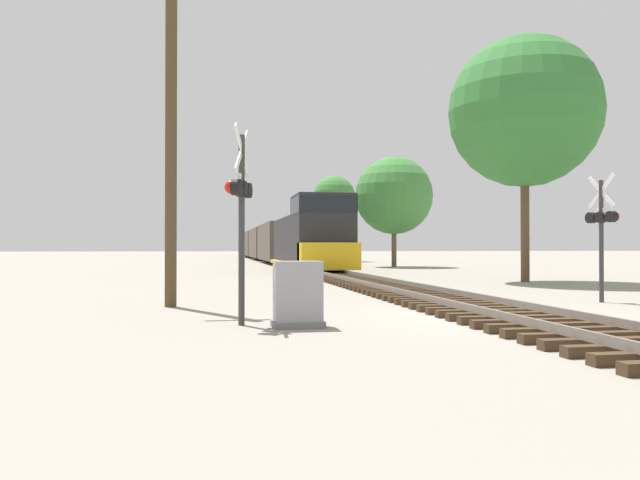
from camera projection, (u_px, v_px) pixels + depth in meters
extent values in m
plane|color=gray|center=(501.00, 318.00, 13.01)|extent=(400.00, 400.00, 0.00)
cube|color=#42301E|center=(622.00, 343.00, 9.17)|extent=(2.60, 0.22, 0.16)
cube|color=#42301E|center=(597.00, 337.00, 9.76)|extent=(2.60, 0.22, 0.16)
cube|color=#42301E|center=(575.00, 332.00, 10.35)|extent=(2.60, 0.22, 0.16)
cube|color=#42301E|center=(555.00, 327.00, 10.94)|extent=(2.60, 0.22, 0.16)
cube|color=#42301E|center=(538.00, 323.00, 11.53)|extent=(2.60, 0.22, 0.16)
cube|color=#42301E|center=(522.00, 319.00, 12.12)|extent=(2.60, 0.22, 0.16)
cube|color=#42301E|center=(508.00, 316.00, 12.71)|extent=(2.60, 0.22, 0.16)
cube|color=#42301E|center=(494.00, 313.00, 13.30)|extent=(2.60, 0.22, 0.16)
cube|color=#42301E|center=(482.00, 310.00, 13.90)|extent=(2.60, 0.22, 0.16)
cube|color=#42301E|center=(471.00, 308.00, 14.49)|extent=(2.60, 0.22, 0.16)
cube|color=#42301E|center=(461.00, 305.00, 15.08)|extent=(2.60, 0.22, 0.16)
cube|color=#42301E|center=(452.00, 303.00, 15.67)|extent=(2.60, 0.22, 0.16)
cube|color=#42301E|center=(443.00, 301.00, 16.26)|extent=(2.60, 0.22, 0.16)
cube|color=#42301E|center=(435.00, 299.00, 16.85)|extent=(2.60, 0.22, 0.16)
cube|color=#42301E|center=(427.00, 297.00, 17.44)|extent=(2.60, 0.22, 0.16)
cube|color=#42301E|center=(420.00, 296.00, 18.03)|extent=(2.60, 0.22, 0.16)
cube|color=#42301E|center=(414.00, 294.00, 18.62)|extent=(2.60, 0.22, 0.16)
cube|color=#42301E|center=(408.00, 293.00, 19.22)|extent=(2.60, 0.22, 0.16)
cube|color=#42301E|center=(402.00, 291.00, 19.81)|extent=(2.60, 0.22, 0.16)
cube|color=#42301E|center=(396.00, 290.00, 20.40)|extent=(2.60, 0.22, 0.16)
cube|color=#42301E|center=(391.00, 289.00, 20.99)|extent=(2.60, 0.22, 0.16)
cube|color=#42301E|center=(386.00, 288.00, 21.58)|extent=(2.60, 0.22, 0.16)
cube|color=#42301E|center=(381.00, 287.00, 22.17)|extent=(2.60, 0.22, 0.16)
cube|color=#42301E|center=(377.00, 286.00, 22.76)|extent=(2.60, 0.22, 0.16)
cube|color=#42301E|center=(373.00, 285.00, 23.35)|extent=(2.60, 0.22, 0.16)
cube|color=#42301E|center=(369.00, 284.00, 23.94)|extent=(2.60, 0.22, 0.16)
cube|color=#42301E|center=(365.00, 283.00, 24.54)|extent=(2.60, 0.22, 0.16)
cube|color=#42301E|center=(361.00, 282.00, 25.13)|extent=(2.60, 0.22, 0.16)
cube|color=#42301E|center=(358.00, 281.00, 25.72)|extent=(2.60, 0.22, 0.16)
cube|color=#42301E|center=(355.00, 280.00, 26.31)|extent=(2.60, 0.22, 0.16)
cube|color=#42301E|center=(352.00, 280.00, 26.90)|extent=(2.60, 0.22, 0.16)
cube|color=#42301E|center=(349.00, 279.00, 27.49)|extent=(2.60, 0.22, 0.16)
cube|color=#42301E|center=(346.00, 278.00, 28.08)|extent=(2.60, 0.22, 0.16)
cube|color=#42301E|center=(343.00, 278.00, 28.67)|extent=(2.60, 0.22, 0.16)
cube|color=#42301E|center=(340.00, 277.00, 29.26)|extent=(2.60, 0.22, 0.16)
cube|color=#42301E|center=(338.00, 276.00, 29.86)|extent=(2.60, 0.22, 0.16)
cube|color=#42301E|center=(335.00, 276.00, 30.45)|extent=(2.60, 0.22, 0.16)
cube|color=#42301E|center=(333.00, 275.00, 31.04)|extent=(2.60, 0.22, 0.16)
cube|color=#42301E|center=(331.00, 275.00, 31.63)|extent=(2.60, 0.22, 0.16)
cube|color=#42301E|center=(329.00, 274.00, 32.22)|extent=(2.60, 0.22, 0.16)
cube|color=slate|center=(468.00, 308.00, 12.89)|extent=(0.07, 160.00, 0.15)
cube|color=slate|center=(533.00, 306.00, 13.13)|extent=(0.07, 160.00, 0.15)
cube|color=#232326|center=(301.00, 241.00, 41.97)|extent=(2.62, 11.56, 3.13)
cube|color=#232326|center=(323.00, 232.00, 34.00)|extent=(3.08, 3.63, 4.01)
cube|color=black|center=(323.00, 206.00, 34.01)|extent=(3.11, 3.67, 0.88)
cube|color=gold|center=(329.00, 256.00, 32.19)|extent=(3.08, 1.65, 1.40)
cube|color=gold|center=(307.00, 264.00, 39.51)|extent=(3.14, 16.19, 0.24)
cube|color=black|center=(322.00, 265.00, 34.22)|extent=(1.58, 2.20, 1.00)
cube|color=black|center=(296.00, 261.00, 44.80)|extent=(1.58, 2.20, 1.00)
cube|color=brown|center=(279.00, 242.00, 55.93)|extent=(2.93, 13.46, 3.25)
cube|color=black|center=(285.00, 259.00, 51.60)|extent=(1.58, 2.20, 0.90)
cube|color=black|center=(274.00, 258.00, 60.22)|extent=(1.58, 2.20, 0.90)
cube|color=brown|center=(265.00, 243.00, 70.83)|extent=(2.93, 13.46, 3.25)
cube|color=black|center=(268.00, 257.00, 66.50)|extent=(1.58, 2.20, 0.90)
cube|color=black|center=(262.00, 256.00, 75.12)|extent=(1.58, 2.20, 0.90)
cube|color=brown|center=(256.00, 244.00, 85.72)|extent=(2.93, 13.46, 3.25)
cube|color=black|center=(258.00, 255.00, 81.40)|extent=(1.58, 2.20, 0.90)
cube|color=black|center=(254.00, 254.00, 90.02)|extent=(1.58, 2.20, 0.90)
cube|color=brown|center=(249.00, 244.00, 100.62)|extent=(2.93, 13.46, 3.25)
cube|color=black|center=(251.00, 254.00, 96.29)|extent=(1.58, 2.20, 0.90)
cube|color=black|center=(248.00, 253.00, 104.91)|extent=(1.58, 2.20, 0.90)
cylinder|color=#333333|center=(242.00, 230.00, 11.88)|extent=(0.12, 0.12, 3.63)
cube|color=white|center=(242.00, 151.00, 11.89)|extent=(0.31, 0.89, 0.93)
cube|color=white|center=(242.00, 151.00, 11.89)|extent=(0.31, 0.89, 0.93)
cube|color=black|center=(242.00, 189.00, 11.89)|extent=(0.32, 0.84, 0.06)
cylinder|color=black|center=(246.00, 191.00, 12.23)|extent=(0.26, 0.34, 0.30)
sphere|color=red|center=(241.00, 191.00, 12.25)|extent=(0.26, 0.26, 0.26)
cylinder|color=black|center=(242.00, 189.00, 11.89)|extent=(0.26, 0.34, 0.30)
sphere|color=red|center=(237.00, 189.00, 11.90)|extent=(0.26, 0.26, 0.26)
cylinder|color=black|center=(237.00, 187.00, 11.54)|extent=(0.26, 0.34, 0.30)
sphere|color=red|center=(231.00, 187.00, 11.55)|extent=(0.26, 0.26, 0.26)
cube|color=white|center=(242.00, 179.00, 11.89)|extent=(0.13, 0.31, 0.20)
cylinder|color=#333333|center=(601.00, 241.00, 16.76)|extent=(0.12, 0.12, 3.29)
cube|color=white|center=(601.00, 191.00, 16.78)|extent=(0.20, 0.92, 0.93)
cube|color=white|center=(601.00, 191.00, 16.78)|extent=(0.20, 0.92, 0.93)
cube|color=black|center=(601.00, 217.00, 16.77)|extent=(0.22, 0.86, 0.06)
cylinder|color=black|center=(611.00, 217.00, 16.44)|extent=(0.23, 0.33, 0.30)
sphere|color=red|center=(614.00, 217.00, 16.48)|extent=(0.26, 0.26, 0.26)
cylinder|color=black|center=(601.00, 217.00, 16.77)|extent=(0.23, 0.33, 0.30)
sphere|color=red|center=(604.00, 217.00, 16.81)|extent=(0.26, 0.26, 0.26)
cylinder|color=black|center=(591.00, 218.00, 17.10)|extent=(0.23, 0.33, 0.30)
sphere|color=red|center=(594.00, 218.00, 17.13)|extent=(0.26, 0.26, 0.26)
cube|color=white|center=(601.00, 212.00, 16.77)|extent=(0.09, 0.32, 0.20)
cube|color=slate|center=(298.00, 324.00, 11.58)|extent=(0.96, 0.65, 0.12)
cube|color=#939399|center=(298.00, 291.00, 11.58)|extent=(0.87, 0.60, 1.11)
cylinder|color=#4C3A23|center=(171.00, 124.00, 15.54)|extent=(0.29, 0.29, 9.11)
cylinder|color=brown|center=(525.00, 219.00, 26.51)|extent=(0.36, 0.36, 5.34)
sphere|color=#337533|center=(525.00, 112.00, 26.56)|extent=(6.44, 6.44, 6.44)
cylinder|color=brown|center=(394.00, 243.00, 46.54)|extent=(0.37, 0.37, 3.60)
sphere|color=#3D7F38|center=(394.00, 195.00, 46.58)|extent=(5.81, 5.81, 5.81)
cylinder|color=brown|center=(334.00, 235.00, 64.13)|extent=(0.46, 0.46, 5.34)
sphere|color=#3D7F38|center=(334.00, 197.00, 64.18)|extent=(4.37, 4.37, 4.37)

